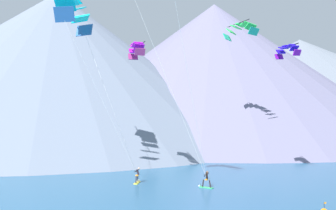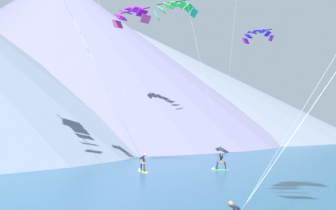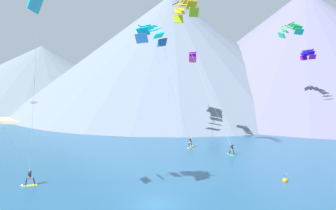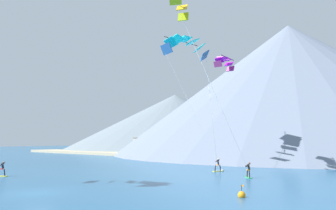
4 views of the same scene
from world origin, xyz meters
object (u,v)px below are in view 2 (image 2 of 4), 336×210
kitesurfer_near_trail (219,164)px  kitesurfer_mid_center (142,166)px  parafoil_kite_distant_high_outer (131,15)px  parafoil_kite_distant_mid_solo (258,35)px  parafoil_kite_distant_low_drift (175,9)px

kitesurfer_near_trail → kitesurfer_mid_center: size_ratio=0.99×
parafoil_kite_distant_high_outer → parafoil_kite_distant_mid_solo: size_ratio=1.13×
parafoil_kite_distant_mid_solo → kitesurfer_mid_center: bearing=174.5°
kitesurfer_near_trail → parafoil_kite_distant_low_drift: size_ratio=0.29×
parafoil_kite_distant_low_drift → parafoil_kite_distant_mid_solo: size_ratio=1.65×
kitesurfer_near_trail → parafoil_kite_distant_low_drift: 27.88m
kitesurfer_mid_center → parafoil_kite_distant_mid_solo: parafoil_kite_distant_mid_solo is taller
kitesurfer_near_trail → parafoil_kite_distant_high_outer: (-6.27, 5.83, 14.57)m
kitesurfer_mid_center → kitesurfer_near_trail: bearing=-33.1°
parafoil_kite_distant_high_outer → parafoil_kite_distant_low_drift: (17.38, 10.15, 5.39)m
kitesurfer_near_trail → parafoil_kite_distant_low_drift: parafoil_kite_distant_low_drift is taller
parafoil_kite_distant_mid_solo → parafoil_kite_distant_low_drift: bearing=89.5°
kitesurfer_mid_center → parafoil_kite_distant_low_drift: (17.47, 11.83, 19.94)m
kitesurfer_mid_center → parafoil_kite_distant_low_drift: bearing=34.1°
kitesurfer_near_trail → parafoil_kite_distant_low_drift: (11.11, 15.98, 19.96)m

